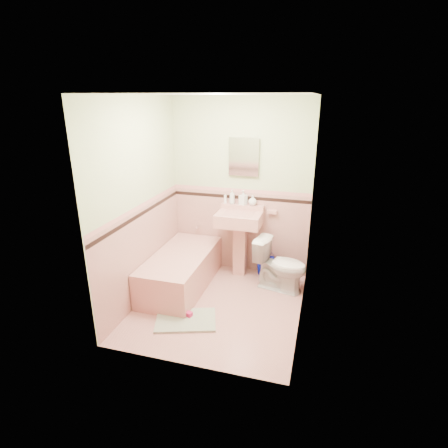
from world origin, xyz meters
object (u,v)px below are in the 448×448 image
(shoe, at_px, (187,313))
(bathtub, at_px, (181,271))
(soap_bottle_mid, at_px, (243,198))
(toilet, at_px, (281,265))
(soap_bottle_right, at_px, (253,200))
(sink, at_px, (239,245))
(medicine_cabinet, at_px, (244,157))
(bucket, at_px, (265,266))
(soap_bottle_left, at_px, (232,197))

(shoe, bearing_deg, bathtub, 134.71)
(soap_bottle_mid, relative_size, toilet, 0.29)
(bathtub, xyz_separation_m, soap_bottle_right, (0.82, 0.71, 0.88))
(soap_bottle_right, bearing_deg, toilet, -39.82)
(toilet, bearing_deg, sink, 82.38)
(medicine_cabinet, distance_m, bucket, 1.61)
(bucket, bearing_deg, soap_bottle_left, 176.66)
(medicine_cabinet, xyz_separation_m, bucket, (0.36, -0.06, -1.57))
(bucket, relative_size, shoe, 1.95)
(soap_bottle_left, bearing_deg, sink, -49.31)
(toilet, bearing_deg, medicine_cabinet, 67.37)
(soap_bottle_mid, distance_m, soap_bottle_right, 0.14)
(bucket, height_order, shoe, bucket)
(soap_bottle_mid, distance_m, toilet, 1.08)
(bathtub, relative_size, soap_bottle_mid, 7.30)
(sink, distance_m, medicine_cabinet, 1.24)
(soap_bottle_left, height_order, toilet, soap_bottle_left)
(bathtub, height_order, bucket, bathtub)
(soap_bottle_left, bearing_deg, soap_bottle_right, 0.00)
(medicine_cabinet, bearing_deg, soap_bottle_right, -11.84)
(soap_bottle_right, bearing_deg, sink, -128.48)
(bucket, bearing_deg, medicine_cabinet, 170.62)
(soap_bottle_mid, bearing_deg, toilet, -33.00)
(shoe, bearing_deg, soap_bottle_mid, 94.18)
(bucket, bearing_deg, shoe, -117.22)
(sink, xyz_separation_m, soap_bottle_mid, (0.01, 0.18, 0.65))
(soap_bottle_left, relative_size, soap_bottle_mid, 0.99)
(sink, xyz_separation_m, medicine_cabinet, (0.00, 0.21, 1.22))
(soap_bottle_mid, relative_size, shoe, 1.54)
(medicine_cabinet, xyz_separation_m, soap_bottle_right, (0.14, -0.03, -0.60))
(bucket, xyz_separation_m, shoe, (-0.70, -1.36, -0.08))
(bucket, bearing_deg, toilet, -54.85)
(soap_bottle_right, bearing_deg, shoe, -108.99)
(soap_bottle_mid, xyz_separation_m, toilet, (0.62, -0.40, -0.78))
(bathtub, distance_m, soap_bottle_mid, 1.34)
(bathtub, height_order, soap_bottle_right, soap_bottle_right)
(medicine_cabinet, height_order, bucket, medicine_cabinet)
(soap_bottle_mid, bearing_deg, bucket, -4.82)
(toilet, relative_size, shoe, 5.26)
(soap_bottle_left, relative_size, soap_bottle_right, 1.39)
(soap_bottle_left, bearing_deg, toilet, -27.32)
(soap_bottle_left, xyz_separation_m, bucket, (0.52, -0.03, -1.00))
(medicine_cabinet, bearing_deg, shoe, -103.29)
(soap_bottle_mid, distance_m, bucket, 1.07)
(soap_bottle_right, bearing_deg, bucket, -7.78)
(sink, xyz_separation_m, toilet, (0.63, -0.22, -0.13))
(shoe, bearing_deg, sink, 92.47)
(soap_bottle_left, xyz_separation_m, shoe, (-0.18, -1.39, -1.08))
(bathtub, xyz_separation_m, shoe, (0.34, -0.68, -0.17))
(soap_bottle_mid, bearing_deg, bathtub, -134.00)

